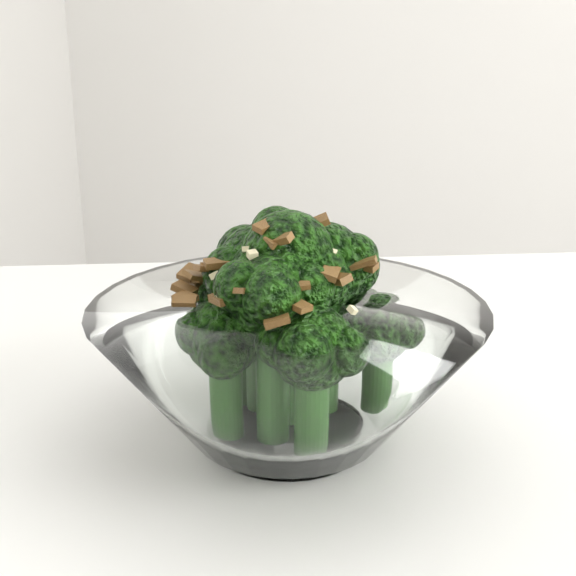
% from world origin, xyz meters
% --- Properties ---
extents(broccoli_dish, '(0.22, 0.22, 0.14)m').
position_xyz_m(broccoli_dish, '(-0.32, -0.19, 0.80)').
color(broccoli_dish, white).
rests_on(broccoli_dish, table).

